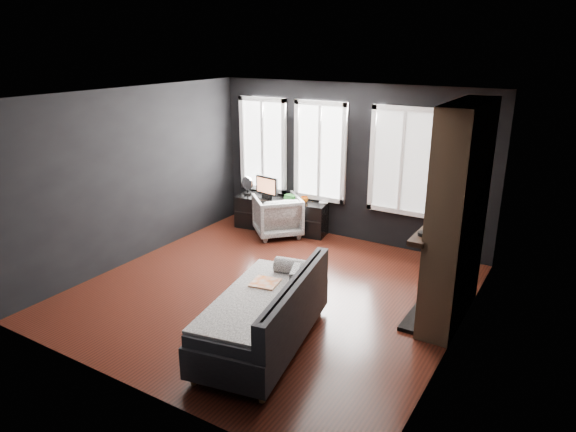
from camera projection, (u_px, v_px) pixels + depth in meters
The scene contains 18 objects.
floor at pixel (271, 291), 7.21m from camera, with size 5.00×5.00×0.00m, color black.
ceiling at pixel (269, 95), 6.34m from camera, with size 5.00×5.00×0.00m, color white.
wall_back at pixel (349, 163), 8.80m from camera, with size 5.00×0.02×2.70m, color black.
wall_left at pixel (136, 175), 8.00m from camera, with size 0.02×5.00×2.70m, color black.
wall_right at pixel (463, 234), 5.55m from camera, with size 0.02×5.00×2.70m, color black.
windows at pixel (326, 101), 8.66m from camera, with size 4.00×0.16×1.76m, color white, non-canonical shape.
fireplace at pixel (458, 216), 6.13m from camera, with size 0.70×1.62×2.70m, color #93724C, non-canonical shape.
sofa at pixel (263, 310), 5.80m from camera, with size 1.03×2.06×0.89m, color black, non-canonical shape.
stripe_pillow at pixel (295, 281), 6.06m from camera, with size 0.08×0.34×0.34m, color gray.
armchair at pixel (277, 214), 9.21m from camera, with size 0.79×0.74×0.81m, color silver.
media_console at pixel (282, 214), 9.52m from camera, with size 1.73×0.54×0.60m, color black, non-canonical shape.
monitor at pixel (267, 186), 9.43m from camera, with size 0.51×0.11×0.45m, color black, non-canonical shape.
desk_fan at pixel (247, 185), 9.62m from camera, with size 0.25×0.25×0.36m, color #969696, non-canonical shape.
mug at pixel (304, 199), 9.19m from camera, with size 0.13×0.11×0.13m, color orange.
book at pixel (319, 196), 9.19m from camera, with size 0.16×0.02×0.22m, color #B0A98C.
storage_box at pixel (291, 198), 9.29m from camera, with size 0.20×0.13×0.11m, color #2C7B2D.
mantel_vase at pixel (447, 204), 6.63m from camera, with size 0.20×0.21×0.20m, color yellow.
mantel_clock at pixel (423, 234), 5.84m from camera, with size 0.12×0.12×0.04m, color black.
Camera 1 is at (3.56, -5.43, 3.32)m, focal length 32.00 mm.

